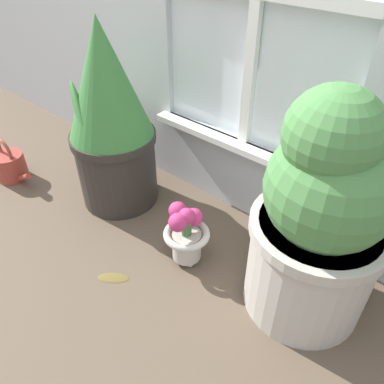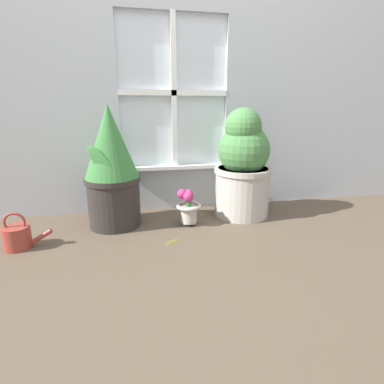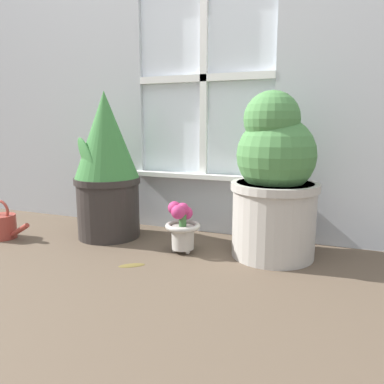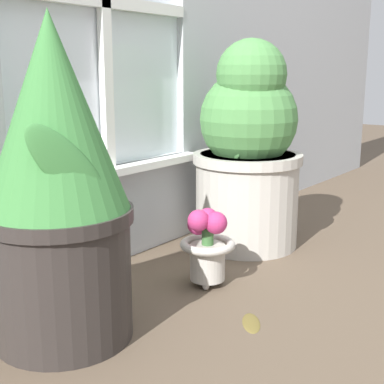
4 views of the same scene
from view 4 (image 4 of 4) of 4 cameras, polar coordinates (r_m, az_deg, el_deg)
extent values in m
plane|color=brown|center=(1.44, 8.76, -12.37)|extent=(10.00, 10.00, 0.00)
cube|color=#B2B7BC|center=(1.74, -8.98, -2.35)|extent=(0.73, 0.05, 0.32)
cube|color=white|center=(1.70, -10.10, 19.30)|extent=(0.73, 0.02, 0.98)
cube|color=white|center=(1.69, -9.42, 19.40)|extent=(0.04, 0.02, 0.98)
cube|color=white|center=(1.69, -9.42, 19.40)|extent=(0.73, 0.02, 0.04)
cube|color=white|center=(1.68, -8.09, 2.24)|extent=(0.79, 0.06, 0.02)
cylinder|color=#2D2826|center=(1.28, -13.67, -8.49)|extent=(0.32, 0.32, 0.31)
cylinder|color=#2D2826|center=(1.23, -14.01, -2.42)|extent=(0.33, 0.33, 0.03)
cylinder|color=#38281E|center=(1.23, -14.04, -1.95)|extent=(0.29, 0.29, 0.01)
cone|color=#387538|center=(1.19, -14.61, 8.26)|extent=(0.32, 0.32, 0.43)
ellipsoid|color=#387538|center=(1.10, -13.02, 2.40)|extent=(0.21, 0.12, 0.24)
cylinder|color=#B7B2A8|center=(1.90, 5.85, -0.82)|extent=(0.36, 0.36, 0.33)
cylinder|color=#B7B2A8|center=(1.87, 5.95, 3.60)|extent=(0.38, 0.38, 0.03)
cylinder|color=#38281E|center=(1.87, 5.96, 3.95)|extent=(0.33, 0.33, 0.01)
sphere|color=#477F42|center=(1.85, 6.05, 7.70)|extent=(0.34, 0.34, 0.34)
sphere|color=#477F42|center=(1.82, 6.35, 12.36)|extent=(0.24, 0.24, 0.24)
ellipsoid|color=#477F42|center=(1.79, 3.50, 7.04)|extent=(0.10, 0.22, 0.25)
sphere|color=#BCB7AD|center=(1.60, 0.55, -9.21)|extent=(0.02, 0.02, 0.02)
sphere|color=#BCB7AD|center=(1.55, 1.51, -10.03)|extent=(0.02, 0.02, 0.02)
sphere|color=#BCB7AD|center=(1.60, 2.88, -9.31)|extent=(0.02, 0.02, 0.02)
cylinder|color=#BCB7AD|center=(1.56, 1.66, -7.45)|extent=(0.10, 0.10, 0.11)
torus|color=#BCB7AD|center=(1.54, 1.68, -5.61)|extent=(0.16, 0.16, 0.02)
cylinder|color=#386633|center=(1.53, 1.68, -4.59)|extent=(0.03, 0.03, 0.06)
sphere|color=#B22D66|center=(1.52, 1.69, -2.80)|extent=(0.06, 0.06, 0.06)
sphere|color=#B22D66|center=(1.55, 0.63, -3.48)|extent=(0.06, 0.06, 0.06)
sphere|color=#B22D66|center=(1.49, 0.69, -3.06)|extent=(0.06, 0.06, 0.06)
sphere|color=#B22D66|center=(1.50, 2.58, -3.31)|extent=(0.06, 0.06, 0.06)
ellipsoid|color=brown|center=(1.37, 6.34, -13.59)|extent=(0.11, 0.10, 0.01)
camera|label=1|loc=(1.85, 34.24, 23.29)|focal=35.00mm
camera|label=2|loc=(1.25, 84.26, 6.64)|focal=28.00mm
camera|label=3|loc=(1.95, 57.34, 6.13)|focal=35.00mm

